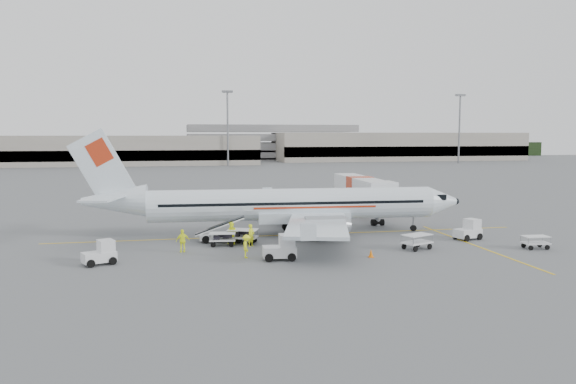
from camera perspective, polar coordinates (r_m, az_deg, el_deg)
The scene contains 26 objects.
ground at distance 52.07m, azimuth 0.44°, elevation -4.38°, with size 360.00×360.00×0.00m, color #56595B.
stripe_lead at distance 52.07m, azimuth 0.44°, elevation -4.38°, with size 44.00×0.20×0.01m, color yellow.
stripe_cross at distance 49.62m, azimuth 18.52°, elevation -5.19°, with size 0.20×20.00×0.01m, color yellow.
terminal_west at distance 182.62m, azimuth -20.72°, elevation 3.97°, with size 110.00×22.00×9.00m, color gray, non-canonical shape.
terminal_east at distance 211.15m, azimuth 11.07°, elevation 4.57°, with size 90.00×26.00×10.00m, color gray, non-canonical shape.
parking_garage at distance 213.15m, azimuth -1.79°, elevation 5.22°, with size 62.00×24.00×14.00m, color slate, non-canonical shape.
treeline at distance 225.49m, azimuth -8.72°, elevation 4.17°, with size 300.00×3.00×6.00m, color black, non-canonical shape.
mast_center at distance 168.88m, azimuth -6.15°, elevation 6.39°, with size 3.20×1.20×22.00m, color slate, non-canonical shape.
mast_east at distance 190.97m, azimuth 17.01°, elevation 6.10°, with size 3.20×1.20×22.00m, color slate, non-canonical shape.
aircraft at distance 51.82m, azimuth 0.48°, elevation 0.92°, with size 34.81×27.28×9.60m, color white, non-canonical shape.
jet_bridge at distance 63.78m, azimuth 7.28°, elevation -0.48°, with size 3.26×17.36×4.56m, color silver, non-canonical shape.
belt_loader at distance 48.95m, azimuth -6.68°, elevation -3.44°, with size 5.11×1.92×2.77m, color silver, non-canonical shape.
tug_fore at distance 52.16m, azimuth 17.79°, elevation -3.64°, with size 2.33×1.33×1.80m, color silver, non-canonical shape.
tug_mid at distance 41.71m, azimuth -0.88°, elevation -5.63°, with size 2.45×1.40×1.89m, color silver, non-canonical shape.
tug_aft at distance 42.41m, azimuth -18.65°, elevation -5.85°, with size 2.25×1.29×1.74m, color silver, non-canonical shape.
cart_loaded_a at distance 47.24m, azimuth -6.69°, elevation -4.78°, with size 2.16×1.28×1.13m, color silver, non-canonical shape.
cart_loaded_b at distance 47.94m, azimuth -4.62°, elevation -4.52°, with size 2.44×1.44×1.27m, color silver, non-canonical shape.
cart_empty_a at distance 46.71m, azimuth 12.97°, elevation -4.94°, with size 2.38×1.40×1.24m, color silver, non-canonical shape.
cart_empty_b at distance 49.98m, azimuth 23.85°, elevation -4.69°, with size 2.05×1.21×1.07m, color silver, non-canonical shape.
cone_nose at distance 56.51m, azimuth 17.78°, elevation -3.57°, with size 0.34×0.34×0.56m, color orange.
cone_port at distance 64.71m, azimuth -0.46°, elevation -2.12°, with size 0.34×0.34×0.56m, color orange.
cone_stbd at distance 43.12m, azimuth 8.43°, elevation -6.16°, with size 0.39×0.39×0.64m, color orange.
crew_a at distance 46.77m, azimuth -3.77°, elevation -4.41°, with size 0.68×0.45×1.86m, color #D2DF1B.
crew_b at distance 47.65m, azimuth -5.74°, elevation -4.20°, with size 0.93×0.72×1.91m, color #D2DF1B.
crew_c at distance 42.45m, azimuth -4.25°, elevation -5.53°, with size 1.14×0.66×1.77m, color #D2DF1B.
crew_d at distance 45.11m, azimuth -10.65°, elevation -4.89°, with size 1.08×0.45×1.84m, color #D2DF1B.
Camera 1 is at (-10.49, -50.16, 9.23)m, focal length 35.00 mm.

